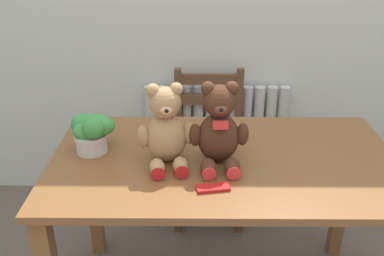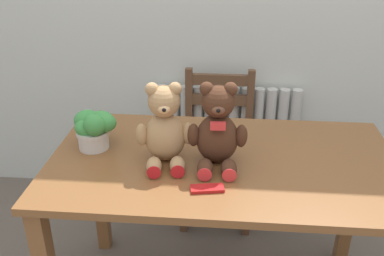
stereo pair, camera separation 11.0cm
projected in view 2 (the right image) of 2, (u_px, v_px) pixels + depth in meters
The scene contains 7 objects.
radiator at pixel (227, 148), 2.65m from camera, with size 0.87×0.10×0.73m.
dining_table at pixel (224, 183), 1.71m from camera, with size 1.35×0.76×0.77m.
wooden_chair_behind at pixel (218, 146), 2.44m from camera, with size 0.39×0.39×0.85m.
teddy_bear_left at pixel (166, 129), 1.59m from camera, with size 0.22×0.23×0.31m.
teddy_bear_right at pixel (219, 130), 1.57m from camera, with size 0.22×0.22×0.32m.
potted_plant at pixel (96, 127), 1.70m from camera, with size 0.18×0.17×0.16m.
chocolate_bar at pixel (209, 189), 1.46m from camera, with size 0.11×0.05×0.01m, color red.
Camera 2 is at (-0.00, -1.06, 1.61)m, focal length 40.00 mm.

